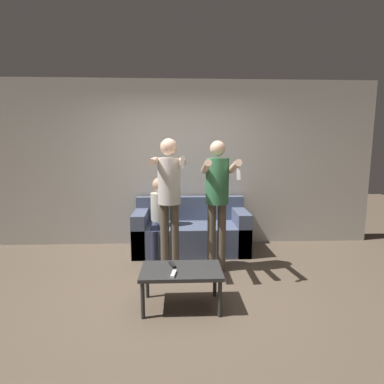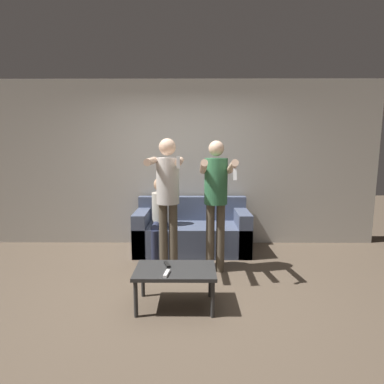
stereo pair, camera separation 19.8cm
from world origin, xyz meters
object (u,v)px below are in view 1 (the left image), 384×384
Objects in this scene: person_standing_left at (169,190)px; remote_near at (174,274)px; coffee_table at (181,273)px; couch at (191,232)px; person_standing_right at (217,192)px; person_seated at (160,213)px; remote_far at (172,265)px.

remote_near is (0.07, -1.00, -0.67)m from person_standing_left.
coffee_table is 5.30× the size of remote_near.
person_standing_left reaches higher than couch.
person_standing_right reaches higher than couch.
person_seated is 1.48m from remote_far.
person_seated is (-0.48, -0.15, 0.35)m from couch.
coffee_table is 0.14m from remote_far.
person_standing_left is 11.25× the size of remote_near.
person_standing_left is 1.20m from remote_near.
person_standing_left is (-0.31, -0.83, 0.79)m from couch.
coffee_table is 5.31× the size of remote_far.
person_seated is at bearing -162.05° from couch.
remote_near reaches higher than coffee_table.
couch is 1.62m from remote_far.
person_standing_left is 0.82m from person_seated.
person_standing_right is at bearing 0.52° from person_standing_left.
coffee_table is (-0.16, -1.69, 0.06)m from couch.
remote_far is (-0.25, -1.60, 0.12)m from couch.
remote_far is at bearing -81.30° from person_seated.
person_seated is 7.63× the size of remote_near.
person_standing_left is at bearing 93.84° from remote_near.
person_standing_right is 11.08× the size of remote_near.
person_standing_right is 1.45× the size of person_seated.
couch is 1.70m from coffee_table.
remote_far is (0.05, -0.77, -0.67)m from person_standing_left.
remote_near is at bearing -86.16° from person_standing_left.
person_standing_right is 1.31m from remote_near.
remote_near is (-0.54, -1.01, -0.64)m from person_standing_right.
person_standing_right is (0.61, 0.01, -0.03)m from person_standing_left.
coffee_table is at bearing -44.05° from remote_far.
coffee_table is at bearing -78.46° from person_seated.
person_standing_right is 1.15m from remote_far.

